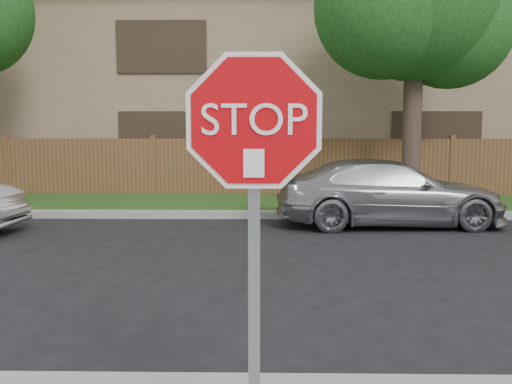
{
  "coord_description": "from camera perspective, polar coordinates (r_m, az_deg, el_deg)",
  "views": [
    {
      "loc": [
        -0.94,
        -4.66,
        2.17
      ],
      "look_at": [
        -1.01,
        -0.9,
        1.7
      ],
      "focal_mm": 42.0,
      "sensor_mm": 36.0,
      "label": 1
    }
  ],
  "objects": [
    {
      "name": "grass_strip",
      "position": [
        14.64,
        4.74,
        -1.19
      ],
      "size": [
        70.0,
        3.0,
        0.12
      ],
      "primitive_type": "cube",
      "color": "#1E4714",
      "rests_on": "ground"
    },
    {
      "name": "sedan_right",
      "position": [
        12.35,
        12.61,
        -0.06
      ],
      "size": [
        4.65,
        2.07,
        1.33
      ],
      "primitive_type": "imported",
      "rotation": [
        0.0,
        0.0,
        1.62
      ],
      "color": "#9A9CA1",
      "rests_on": "ground"
    },
    {
      "name": "apartment_building",
      "position": [
        21.72,
        3.61,
        10.69
      ],
      "size": [
        35.2,
        9.2,
        7.2
      ],
      "color": "#8A7256",
      "rests_on": "ground"
    },
    {
      "name": "fence",
      "position": [
        16.14,
        4.4,
        2.23
      ],
      "size": [
        70.0,
        0.12,
        1.6
      ],
      "primitive_type": "cube",
      "color": "brown",
      "rests_on": "ground"
    },
    {
      "name": "far_curb",
      "position": [
        13.01,
        5.2,
        -2.17
      ],
      "size": [
        70.0,
        0.3,
        0.15
      ],
      "primitive_type": "cube",
      "color": "gray",
      "rests_on": "ground"
    },
    {
      "name": "stop_sign",
      "position": [
        3.19,
        -0.19,
        1.02
      ],
      "size": [
        1.01,
        0.13,
        2.55
      ],
      "color": "gray",
      "rests_on": "sidewalk_near"
    }
  ]
}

